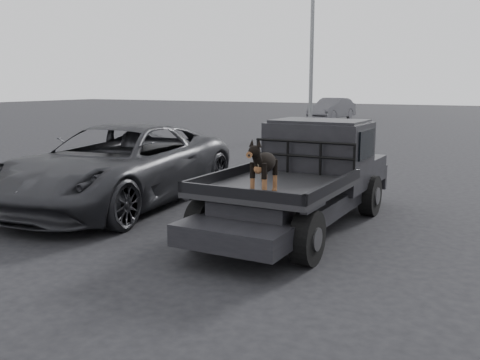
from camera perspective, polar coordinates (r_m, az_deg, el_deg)
The scene contains 7 objects.
ground at distance 7.50m, azimuth 0.18°, elevation -8.77°, with size 120.00×120.00×0.00m, color black.
flatbed_ute at distance 9.14m, azimuth 6.26°, elevation -2.35°, with size 2.00×5.40×0.92m, color black, non-canonical shape.
ute_cab at distance 9.87m, azimuth 8.45°, elevation 3.83°, with size 1.72×1.30×0.88m, color black, non-canonical shape.
headache_rack at distance 9.20m, azimuth 6.82°, elevation 2.37°, with size 1.80×0.08×0.55m, color black, non-canonical shape.
dog at distance 7.52m, azimuth 2.58°, elevation 1.42°, with size 0.32×0.60×0.74m, color black, non-canonical shape.
parked_suv at distance 11.08m, azimuth -12.85°, elevation 1.52°, with size 2.70×5.85×1.63m, color #29292D.
distant_car_a at distance 37.61m, azimuth 9.78°, elevation 7.49°, with size 1.58×4.52×1.49m, color #4A4A4F.
Camera 1 is at (3.35, -6.25, 2.44)m, focal length 40.00 mm.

